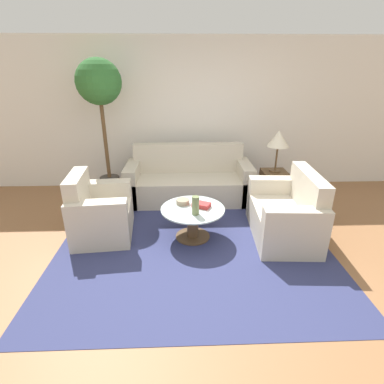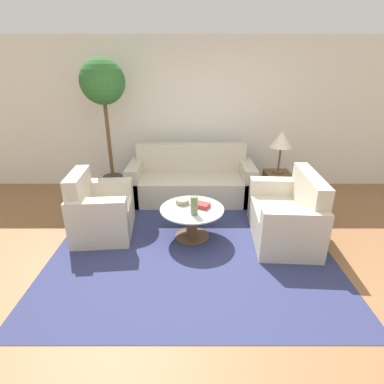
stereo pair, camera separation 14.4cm
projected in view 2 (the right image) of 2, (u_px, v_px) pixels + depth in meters
ground_plane at (195, 267)px, 3.42m from camera, size 14.00×14.00×0.00m
wall_back at (194, 116)px, 5.35m from camera, size 10.00×0.06×2.60m
rug at (192, 237)px, 4.02m from camera, size 3.38×3.40×0.01m
sofa_main at (191, 182)px, 5.09m from camera, size 2.06×0.79×0.91m
armchair at (99, 213)px, 4.01m from camera, size 0.80×0.95×0.87m
loveseat at (288, 217)px, 3.91m from camera, size 0.82×1.26×0.89m
coffee_table at (192, 219)px, 3.92m from camera, size 0.83×0.83×0.43m
side_table at (276, 187)px, 4.95m from camera, size 0.40×0.40×0.53m
table_lamp at (282, 140)px, 4.65m from camera, size 0.35×0.35×0.67m
potted_plant at (104, 95)px, 4.63m from camera, size 0.69×0.69×2.25m
vase at (194, 206)px, 3.66m from camera, size 0.09×0.09×0.24m
bowl at (182, 202)px, 3.97m from camera, size 0.17×0.17×0.06m
book_stack at (201, 205)px, 3.88m from camera, size 0.26×0.23×0.06m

